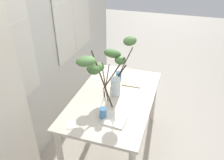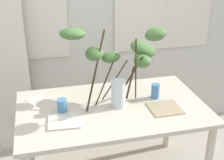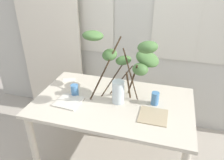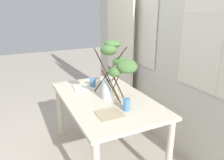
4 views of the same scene
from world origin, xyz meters
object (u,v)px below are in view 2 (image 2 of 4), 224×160
(drinking_glass_blue_left, at_px, (62,106))
(drinking_glass_blue_right, at_px, (155,91))
(vase_with_branches, at_px, (119,56))
(plate_square_right, at_px, (165,108))
(plate_square_left, at_px, (64,121))
(dining_table, at_px, (112,118))

(drinking_glass_blue_left, height_order, drinking_glass_blue_right, drinking_glass_blue_right)
(vase_with_branches, bearing_deg, plate_square_right, -35.55)
(drinking_glass_blue_right, distance_m, plate_square_left, 0.81)
(dining_table, distance_m, plate_square_right, 0.43)
(dining_table, distance_m, drinking_glass_blue_right, 0.43)
(drinking_glass_blue_left, bearing_deg, drinking_glass_blue_right, 4.32)
(drinking_glass_blue_left, height_order, plate_square_right, drinking_glass_blue_left)
(drinking_glass_blue_right, xyz_separation_m, plate_square_right, (0.01, -0.19, -0.06))
(drinking_glass_blue_right, height_order, plate_square_right, drinking_glass_blue_right)
(dining_table, bearing_deg, plate_square_right, -18.46)
(plate_square_left, bearing_deg, drinking_glass_blue_right, 13.83)
(drinking_glass_blue_right, xyz_separation_m, plate_square_left, (-0.78, -0.19, -0.06))
(drinking_glass_blue_right, bearing_deg, vase_with_branches, 173.16)
(dining_table, distance_m, drinking_glass_blue_left, 0.43)
(plate_square_left, bearing_deg, plate_square_right, 0.07)
(dining_table, distance_m, vase_with_branches, 0.51)
(dining_table, xyz_separation_m, vase_with_branches, (0.08, 0.10, 0.50))
(drinking_glass_blue_left, xyz_separation_m, plate_square_right, (0.79, -0.13, -0.05))
(dining_table, bearing_deg, vase_with_branches, 51.98)
(dining_table, bearing_deg, plate_square_left, -161.42)
(dining_table, bearing_deg, drinking_glass_blue_right, 8.75)
(plate_square_left, xyz_separation_m, plate_square_right, (0.79, 0.00, -0.00))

